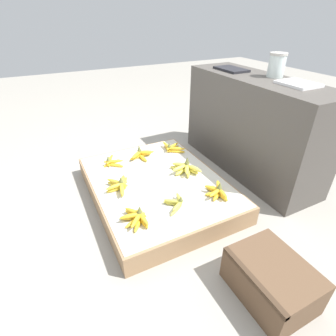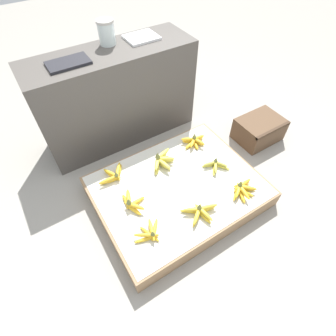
% 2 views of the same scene
% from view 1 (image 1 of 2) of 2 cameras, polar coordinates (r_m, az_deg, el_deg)
% --- Properties ---
extents(ground_plane, '(10.00, 10.00, 0.00)m').
position_cam_1_polar(ground_plane, '(1.97, -2.40, -5.98)').
color(ground_plane, gray).
extents(display_platform, '(1.14, 0.89, 0.14)m').
position_cam_1_polar(display_platform, '(1.92, -2.44, -4.31)').
color(display_platform, '#997551').
rests_on(display_platform, ground_plane).
extents(back_vendor_table, '(1.27, 0.41, 0.76)m').
position_cam_1_polar(back_vendor_table, '(2.24, 17.77, 8.67)').
color(back_vendor_table, '#4C4742').
rests_on(back_vendor_table, ground_plane).
extents(wooden_crate, '(0.38, 0.29, 0.20)m').
position_cam_1_polar(wooden_crate, '(1.42, 21.52, -21.70)').
color(wooden_crate, brown).
rests_on(wooden_crate, ground_plane).
extents(banana_bunch_front_left, '(0.21, 0.16, 0.09)m').
position_cam_1_polar(banana_bunch_front_left, '(2.10, -12.22, 1.33)').
color(banana_bunch_front_left, gold).
rests_on(banana_bunch_front_left, display_platform).
extents(banana_bunch_front_midleft, '(0.23, 0.19, 0.10)m').
position_cam_1_polar(banana_bunch_front_midleft, '(1.81, -10.47, -3.66)').
color(banana_bunch_front_midleft, gold).
rests_on(banana_bunch_front_midleft, display_platform).
extents(banana_bunch_front_midright, '(0.21, 0.16, 0.10)m').
position_cam_1_polar(banana_bunch_front_midright, '(1.54, -6.80, -10.65)').
color(banana_bunch_front_midright, gold).
rests_on(banana_bunch_front_midright, display_platform).
extents(banana_bunch_middle_left, '(0.15, 0.22, 0.10)m').
position_cam_1_polar(banana_bunch_middle_left, '(2.16, -5.93, 2.95)').
color(banana_bunch_middle_left, gold).
rests_on(banana_bunch_middle_left, display_platform).
extents(banana_bunch_middle_midright, '(0.17, 0.15, 0.08)m').
position_cam_1_polar(banana_bunch_middle_midright, '(1.63, 1.90, -7.57)').
color(banana_bunch_middle_midright, gold).
rests_on(banana_bunch_middle_midright, display_platform).
extents(banana_bunch_back_left, '(0.23, 0.16, 0.09)m').
position_cam_1_polar(banana_bunch_back_left, '(2.26, 0.80, 4.42)').
color(banana_bunch_back_left, gold).
rests_on(banana_bunch_back_left, display_platform).
extents(banana_bunch_back_midleft, '(0.22, 0.20, 0.11)m').
position_cam_1_polar(banana_bunch_back_midleft, '(1.95, 3.75, -0.12)').
color(banana_bunch_back_midleft, '#DBCC4C').
rests_on(banana_bunch_back_midleft, display_platform).
extents(banana_bunch_back_midright, '(0.20, 0.17, 0.10)m').
position_cam_1_polar(banana_bunch_back_midright, '(1.75, 10.62, -4.98)').
color(banana_bunch_back_midright, gold).
rests_on(banana_bunch_back_midright, display_platform).
extents(glass_jar, '(0.12, 0.12, 0.17)m').
position_cam_1_polar(glass_jar, '(2.17, 22.59, 20.01)').
color(glass_jar, silver).
rests_on(glass_jar, back_vendor_table).
extents(foam_tray_white, '(0.24, 0.20, 0.02)m').
position_cam_1_polar(foam_tray_white, '(1.99, 26.48, 16.10)').
color(foam_tray_white, white).
rests_on(foam_tray_white, back_vendor_table).
extents(foam_tray_dark, '(0.28, 0.17, 0.02)m').
position_cam_1_polar(foam_tray_dark, '(2.33, 13.59, 20.18)').
color(foam_tray_dark, '#232328').
rests_on(foam_tray_dark, back_vendor_table).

